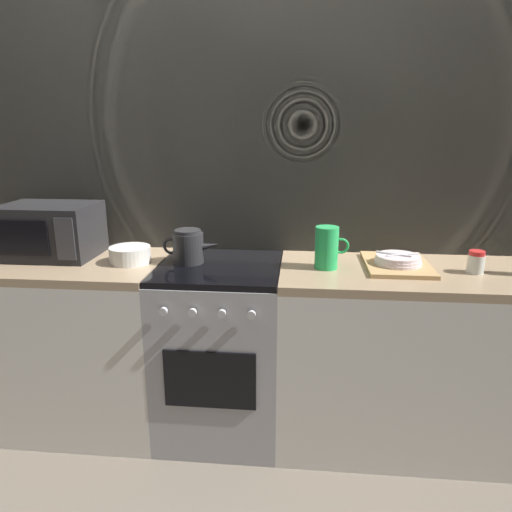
{
  "coord_description": "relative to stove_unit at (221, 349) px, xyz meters",
  "views": [
    {
      "loc": [
        0.39,
        -2.14,
        1.56
      ],
      "look_at": [
        0.18,
        0.0,
        0.95
      ],
      "focal_mm": 32.73,
      "sensor_mm": 36.0,
      "label": 1
    }
  ],
  "objects": [
    {
      "name": "ground_plane",
      "position": [
        0.0,
        0.0,
        -0.45
      ],
      "size": [
        8.0,
        8.0,
        0.0
      ],
      "primitive_type": "plane",
      "color": "#6B6054"
    },
    {
      "name": "microwave",
      "position": [
        -0.89,
        0.08,
        0.59
      ],
      "size": [
        0.46,
        0.35,
        0.27
      ],
      "color": "black",
      "rests_on": "counter_left"
    },
    {
      "name": "kettle",
      "position": [
        -0.16,
        0.03,
        0.53
      ],
      "size": [
        0.28,
        0.15,
        0.17
      ],
      "color": "#262628",
      "rests_on": "stove_unit"
    },
    {
      "name": "counter_right",
      "position": [
        0.9,
        0.0,
        0.0
      ],
      "size": [
        1.2,
        0.6,
        0.9
      ],
      "color": "silver",
      "rests_on": "ground_plane"
    },
    {
      "name": "spice_jar",
      "position": [
        1.19,
        -0.01,
        0.5
      ],
      "size": [
        0.08,
        0.08,
        0.1
      ],
      "color": "silver",
      "rests_on": "counter_right"
    },
    {
      "name": "back_wall",
      "position": [
        0.0,
        0.32,
        0.75
      ],
      "size": [
        3.6,
        0.05,
        2.4
      ],
      "color": "#B2AD9E",
      "rests_on": "ground_plane"
    },
    {
      "name": "counter_left",
      "position": [
        -0.9,
        0.0,
        0.0
      ],
      "size": [
        1.2,
        0.6,
        0.9
      ],
      "color": "silver",
      "rests_on": "ground_plane"
    },
    {
      "name": "pitcher",
      "position": [
        0.52,
        0.0,
        0.55
      ],
      "size": [
        0.16,
        0.11,
        0.2
      ],
      "color": "green",
      "rests_on": "counter_right"
    },
    {
      "name": "mixing_bowl",
      "position": [
        -0.44,
        0.0,
        0.49
      ],
      "size": [
        0.2,
        0.2,
        0.08
      ],
      "primitive_type": "cylinder",
      "color": "silver",
      "rests_on": "counter_left"
    },
    {
      "name": "stove_unit",
      "position": [
        0.0,
        0.0,
        0.0
      ],
      "size": [
        0.6,
        0.63,
        0.9
      ],
      "color": "#9E9EA3",
      "rests_on": "ground_plane"
    },
    {
      "name": "dish_pile",
      "position": [
        0.85,
        0.05,
        0.47
      ],
      "size": [
        0.3,
        0.4,
        0.07
      ],
      "color": "tan",
      "rests_on": "counter_right"
    }
  ]
}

